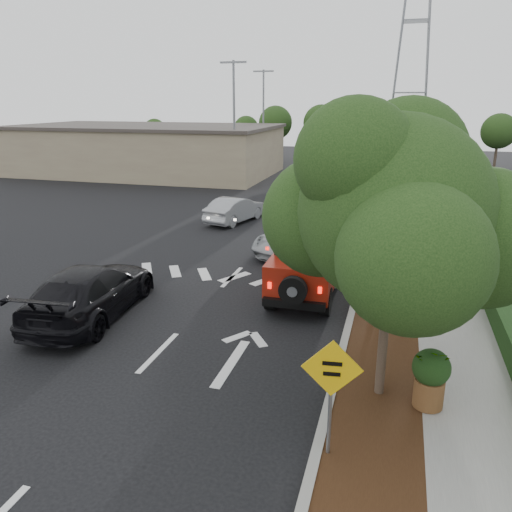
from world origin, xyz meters
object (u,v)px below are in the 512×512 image
at_px(speed_hump_sign, 331,383).
at_px(black_suv_oncoming, 91,291).
at_px(red_jeep, 307,261).
at_px(silver_suv_ahead, 301,237).

bearing_deg(speed_hump_sign, black_suv_oncoming, 143.95).
bearing_deg(black_suv_oncoming, red_jeep, -154.23).
bearing_deg(red_jeep, silver_suv_ahead, 102.67).
height_order(red_jeep, speed_hump_sign, speed_hump_sign).
xyz_separation_m(red_jeep, silver_suv_ahead, (-1.11, 4.63, -0.46)).
bearing_deg(silver_suv_ahead, black_suv_oncoming, -98.71).
relative_size(red_jeep, silver_suv_ahead, 0.90).
distance_m(silver_suv_ahead, black_suv_oncoming, 9.49).
xyz_separation_m(silver_suv_ahead, black_suv_oncoming, (-4.80, -8.19, 0.10)).
bearing_deg(red_jeep, speed_hump_sign, -77.62).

